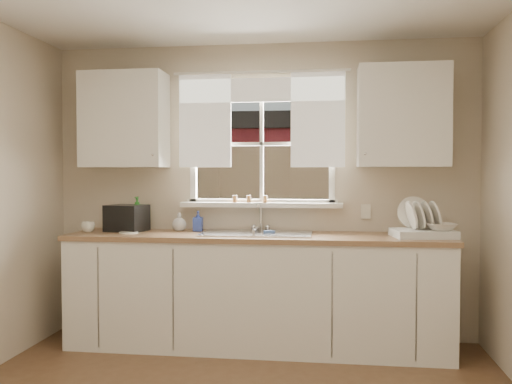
# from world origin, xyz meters

# --- Properties ---
(room_walls) EXTENTS (3.62, 4.02, 2.50)m
(room_walls) POSITION_xyz_m (0.00, -0.07, 1.24)
(room_walls) COLOR beige
(room_walls) RESTS_ON ground
(window) EXTENTS (1.38, 0.16, 1.06)m
(window) POSITION_xyz_m (0.00, 2.00, 1.49)
(window) COLOR white
(window) RESTS_ON room_walls
(curtains) EXTENTS (1.50, 0.03, 0.81)m
(curtains) POSITION_xyz_m (0.00, 1.95, 1.93)
(curtains) COLOR white
(curtains) RESTS_ON room_walls
(base_cabinets) EXTENTS (3.00, 0.62, 0.87)m
(base_cabinets) POSITION_xyz_m (0.00, 1.68, 0.43)
(base_cabinets) COLOR white
(base_cabinets) RESTS_ON ground
(countertop) EXTENTS (3.04, 0.65, 0.04)m
(countertop) POSITION_xyz_m (0.00, 1.68, 0.89)
(countertop) COLOR #8C6746
(countertop) RESTS_ON base_cabinets
(upper_cabinet_left) EXTENTS (0.70, 0.33, 0.80)m
(upper_cabinet_left) POSITION_xyz_m (-1.15, 1.82, 1.85)
(upper_cabinet_left) COLOR white
(upper_cabinet_left) RESTS_ON room_walls
(upper_cabinet_right) EXTENTS (0.70, 0.33, 0.80)m
(upper_cabinet_right) POSITION_xyz_m (1.15, 1.82, 1.85)
(upper_cabinet_right) COLOR white
(upper_cabinet_right) RESTS_ON room_walls
(wall_outlet) EXTENTS (0.08, 0.01, 0.12)m
(wall_outlet) POSITION_xyz_m (0.88, 1.99, 1.08)
(wall_outlet) COLOR beige
(wall_outlet) RESTS_ON room_walls
(sill_jars) EXTENTS (0.30, 0.04, 0.06)m
(sill_jars) POSITION_xyz_m (-0.09, 1.94, 1.18)
(sill_jars) COLOR brown
(sill_jars) RESTS_ON window
(backyard) EXTENTS (20.00, 10.00, 6.13)m
(backyard) POSITION_xyz_m (0.58, 8.42, 3.46)
(backyard) COLOR #335421
(backyard) RESTS_ON ground
(sink) EXTENTS (0.88, 0.52, 0.40)m
(sink) POSITION_xyz_m (0.00, 1.71, 0.84)
(sink) COLOR #B7B7BC
(sink) RESTS_ON countertop
(dish_rack) EXTENTS (0.49, 0.39, 0.31)m
(dish_rack) POSITION_xyz_m (1.28, 1.65, 0.98)
(dish_rack) COLOR silver
(dish_rack) RESTS_ON countertop
(bowl) EXTENTS (0.27, 0.27, 0.05)m
(bowl) POSITION_xyz_m (1.41, 1.60, 1.00)
(bowl) COLOR white
(bowl) RESTS_ON dish_rack
(soap_bottle_a) EXTENTS (0.11, 0.11, 0.29)m
(soap_bottle_a) POSITION_xyz_m (-1.06, 1.86, 1.05)
(soap_bottle_a) COLOR #2C852B
(soap_bottle_a) RESTS_ON countertop
(soap_bottle_b) EXTENTS (0.08, 0.08, 0.17)m
(soap_bottle_b) POSITION_xyz_m (-0.52, 1.85, 1.00)
(soap_bottle_b) COLOR #2E45AC
(soap_bottle_b) RESTS_ON countertop
(soap_bottle_c) EXTENTS (0.14, 0.14, 0.15)m
(soap_bottle_c) POSITION_xyz_m (-0.68, 1.85, 0.99)
(soap_bottle_c) COLOR beige
(soap_bottle_c) RESTS_ON countertop
(saucer) EXTENTS (0.15, 0.15, 0.01)m
(saucer) POSITION_xyz_m (-1.04, 1.61, 0.92)
(saucer) COLOR white
(saucer) RESTS_ON countertop
(cup) EXTENTS (0.13, 0.13, 0.09)m
(cup) POSITION_xyz_m (-1.40, 1.64, 0.95)
(cup) COLOR white
(cup) RESTS_ON countertop
(black_appliance) EXTENTS (0.35, 0.31, 0.22)m
(black_appliance) POSITION_xyz_m (-1.12, 1.77, 1.02)
(black_appliance) COLOR black
(black_appliance) RESTS_ON countertop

